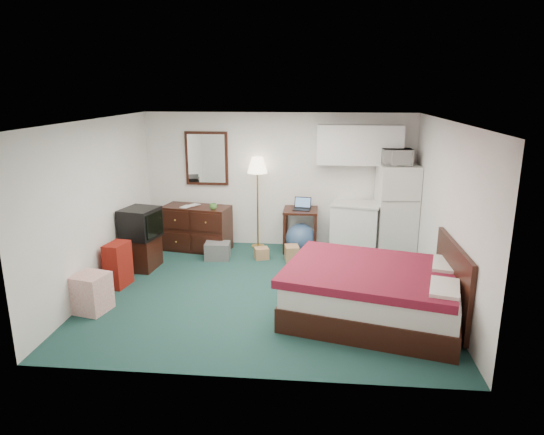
# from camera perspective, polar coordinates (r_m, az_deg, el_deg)

# --- Properties ---
(floor) EXTENTS (5.00, 4.50, 0.01)m
(floor) POSITION_cam_1_polar(r_m,az_deg,el_deg) (7.31, -0.69, -8.61)
(floor) COLOR #112E2B
(floor) RESTS_ON ground
(ceiling) EXTENTS (5.00, 4.50, 0.01)m
(ceiling) POSITION_cam_1_polar(r_m,az_deg,el_deg) (6.71, -0.76, 11.34)
(ceiling) COLOR white
(ceiling) RESTS_ON walls
(walls) EXTENTS (5.01, 4.51, 2.50)m
(walls) POSITION_cam_1_polar(r_m,az_deg,el_deg) (6.90, -0.72, 0.93)
(walls) COLOR white
(walls) RESTS_ON floor
(mirror) EXTENTS (0.80, 0.06, 1.00)m
(mirror) POSITION_cam_1_polar(r_m,az_deg,el_deg) (9.20, -7.69, 6.91)
(mirror) COLOR white
(mirror) RESTS_ON walls
(upper_cabinets) EXTENTS (1.50, 0.35, 0.70)m
(upper_cabinets) POSITION_cam_1_polar(r_m,az_deg,el_deg) (8.82, 10.25, 8.42)
(upper_cabinets) COLOR white
(upper_cabinets) RESTS_ON walls
(headboard) EXTENTS (0.06, 1.56, 1.00)m
(headboard) POSITION_cam_1_polar(r_m,az_deg,el_deg) (6.62, 20.43, -7.06)
(headboard) COLOR black
(headboard) RESTS_ON walls
(dresser) EXTENTS (1.29, 0.76, 0.83)m
(dresser) POSITION_cam_1_polar(r_m,az_deg,el_deg) (9.08, -8.80, -1.23)
(dresser) COLOR black
(dresser) RESTS_ON floor
(floor_lamp) EXTENTS (0.40, 0.40, 1.71)m
(floor_lamp) POSITION_cam_1_polar(r_m,az_deg,el_deg) (9.02, -1.70, 1.73)
(floor_lamp) COLOR gold
(floor_lamp) RESTS_ON floor
(desk) EXTENTS (0.62, 0.62, 0.78)m
(desk) POSITION_cam_1_polar(r_m,az_deg,el_deg) (8.96, 3.35, -1.45)
(desk) COLOR black
(desk) RESTS_ON floor
(exercise_ball) EXTENTS (0.67, 0.67, 0.55)m
(exercise_ball) POSITION_cam_1_polar(r_m,az_deg,el_deg) (8.84, 3.41, -2.46)
(exercise_ball) COLOR #324F7B
(exercise_ball) RESTS_ON floor
(kitchen_counter) EXTENTS (0.95, 0.81, 0.90)m
(kitchen_counter) POSITION_cam_1_polar(r_m,az_deg,el_deg) (8.95, 9.82, -1.28)
(kitchen_counter) COLOR white
(kitchen_counter) RESTS_ON floor
(fridge) EXTENTS (0.72, 0.72, 1.63)m
(fridge) POSITION_cam_1_polar(r_m,az_deg,el_deg) (8.91, 14.37, 0.83)
(fridge) COLOR silver
(fridge) RESTS_ON floor
(bed) EXTENTS (2.49, 2.15, 0.68)m
(bed) POSITION_cam_1_polar(r_m,az_deg,el_deg) (6.51, 11.81, -8.75)
(bed) COLOR maroon
(bed) RESTS_ON floor
(tv_stand) EXTENTS (0.60, 0.64, 0.54)m
(tv_stand) POSITION_cam_1_polar(r_m,az_deg,el_deg) (8.40, -15.24, -3.99)
(tv_stand) COLOR black
(tv_stand) RESTS_ON floor
(suitcase) EXTENTS (0.33, 0.46, 0.68)m
(suitcase) POSITION_cam_1_polar(r_m,az_deg,el_deg) (7.73, -17.67, -5.30)
(suitcase) COLOR maroon
(suitcase) RESTS_ON floor
(retail_box) EXTENTS (0.50, 0.50, 0.52)m
(retail_box) POSITION_cam_1_polar(r_m,az_deg,el_deg) (7.03, -20.48, -8.31)
(retail_box) COLOR silver
(retail_box) RESTS_ON floor
(file_bin) EXTENTS (0.45, 0.34, 0.30)m
(file_bin) POSITION_cam_1_polar(r_m,az_deg,el_deg) (8.61, -6.43, -3.91)
(file_bin) COLOR #5F5F61
(file_bin) RESTS_ON floor
(cardboard_box_a) EXTENTS (0.29, 0.27, 0.20)m
(cardboard_box_a) POSITION_cam_1_polar(r_m,az_deg,el_deg) (8.58, -1.24, -4.23)
(cardboard_box_a) COLOR #926E48
(cardboard_box_a) RESTS_ON floor
(cardboard_box_b) EXTENTS (0.28, 0.31, 0.27)m
(cardboard_box_b) POSITION_cam_1_polar(r_m,az_deg,el_deg) (8.47, 2.36, -4.24)
(cardboard_box_b) COLOR #926E48
(cardboard_box_b) RESTS_ON floor
(laptop) EXTENTS (0.34, 0.29, 0.21)m
(laptop) POSITION_cam_1_polar(r_m,az_deg,el_deg) (8.79, 3.52, 1.57)
(laptop) COLOR black
(laptop) RESTS_ON desk
(crt_tv) EXTENTS (0.65, 0.68, 0.50)m
(crt_tv) POSITION_cam_1_polar(r_m,az_deg,el_deg) (8.21, -15.25, -0.64)
(crt_tv) COLOR black
(crt_tv) RESTS_ON tv_stand
(microwave) EXTENTS (0.52, 0.31, 0.34)m
(microwave) POSITION_cam_1_polar(r_m,az_deg,el_deg) (8.68, 14.48, 7.12)
(microwave) COLOR silver
(microwave) RESTS_ON fridge
(book_a) EXTENTS (0.16, 0.08, 0.22)m
(book_a) POSITION_cam_1_polar(r_m,az_deg,el_deg) (8.96, -10.49, 1.94)
(book_a) COLOR #926E48
(book_a) RESTS_ON dresser
(book_b) EXTENTS (0.15, 0.09, 0.21)m
(book_b) POSITION_cam_1_polar(r_m,az_deg,el_deg) (9.07, -9.56, 2.10)
(book_b) COLOR #926E48
(book_b) RESTS_ON dresser
(mug) EXTENTS (0.14, 0.11, 0.13)m
(mug) POSITION_cam_1_polar(r_m,az_deg,el_deg) (8.69, -6.94, 1.37)
(mug) COLOR #4C893A
(mug) RESTS_ON dresser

